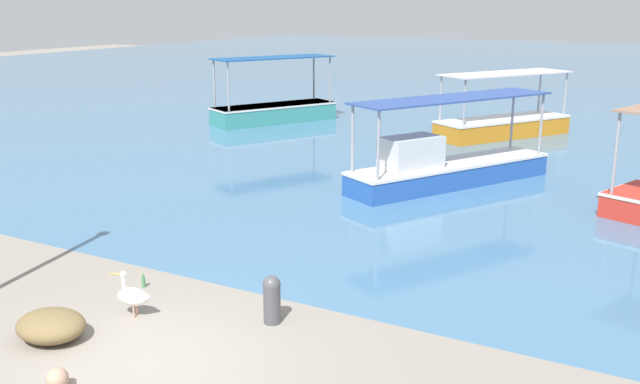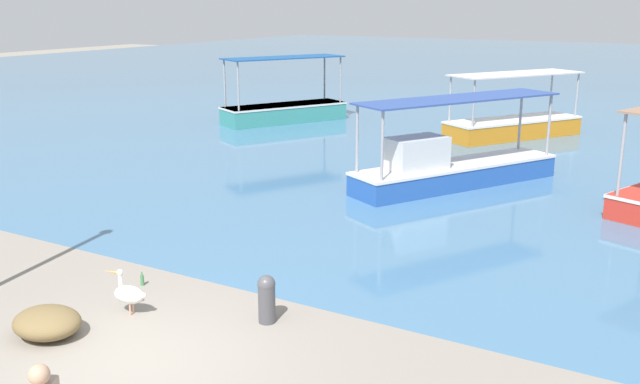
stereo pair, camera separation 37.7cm
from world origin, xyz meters
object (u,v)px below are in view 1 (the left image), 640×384
fishing_boat_far_left (503,123)px  pelican (132,296)px  fishing_boat_outer (274,109)px  glass_bottle (144,282)px  fishing_boat_far_right (444,165)px  mooring_bollard (272,298)px  net_pile (51,326)px

fishing_boat_far_left → pelican: size_ratio=7.25×
fishing_boat_outer → glass_bottle: size_ratio=21.28×
fishing_boat_far_right → pelican: size_ratio=8.29×
fishing_boat_outer → fishing_boat_far_right: bearing=-34.6°
mooring_bollard → fishing_boat_far_left: bearing=93.7°
fishing_boat_far_right → mooring_bollard: bearing=-86.6°
fishing_boat_far_right → net_pile: 12.58m
mooring_bollard → glass_bottle: mooring_bollard is taller
fishing_boat_far_left → mooring_bollard: (1.22, -18.81, -0.09)m
net_pile → fishing_boat_far_left: bearing=85.9°
fishing_boat_far_left → fishing_boat_outer: bearing=-171.7°
pelican → fishing_boat_far_left: bearing=87.1°
fishing_boat_far_left → glass_bottle: fishing_boat_far_left is taller
fishing_boat_outer → mooring_bollard: (11.06, -17.38, -0.12)m
fishing_boat_far_right → net_pile: fishing_boat_far_right is taller
pelican → fishing_boat_outer: bearing=115.8°
pelican → net_pile: bearing=-112.5°
fishing_boat_far_left → mooring_bollard: fishing_boat_far_left is taller
fishing_boat_far_right → fishing_boat_outer: bearing=145.4°
fishing_boat_far_right → glass_bottle: fishing_boat_far_right is taller
net_pile → glass_bottle: net_pile is taller
mooring_bollard → glass_bottle: size_ratio=3.09×
fishing_boat_far_left → fishing_boat_outer: fishing_boat_outer is taller
fishing_boat_far_left → pelican: 19.77m
pelican → mooring_bollard: mooring_bollard is taller
glass_bottle → net_pile: bearing=-84.9°
mooring_bollard → fishing_boat_outer: bearing=122.5°
fishing_boat_far_left → fishing_boat_far_right: (0.61, -8.63, 0.08)m
fishing_boat_far_right → glass_bottle: 10.34m
fishing_boat_outer → mooring_bollard: fishing_boat_outer is taller
fishing_boat_far_right → mooring_bollard: (0.61, -10.18, -0.17)m
fishing_boat_outer → net_pile: fishing_boat_outer is taller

